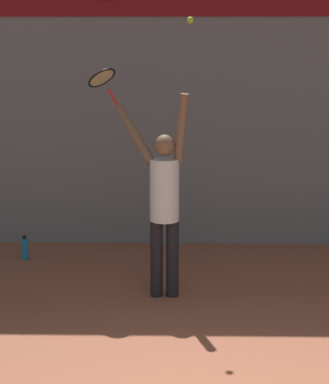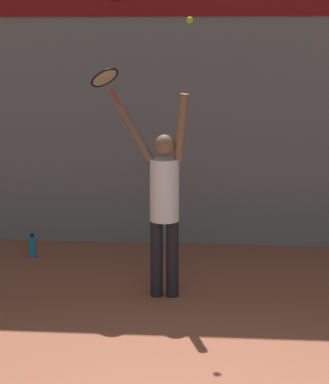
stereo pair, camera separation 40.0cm
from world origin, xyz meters
TOP-DOWN VIEW (x-y plane):
  - back_wall at (0.00, 5.11)m, footprint 18.00×0.10m
  - tennis_player at (-0.50, 3.13)m, footprint 0.80×0.49m
  - tennis_racket at (-1.15, 3.54)m, footprint 0.41×0.41m
  - tennis_ball at (-0.24, 3.06)m, footprint 0.07×0.07m
  - water_bottle at (-2.23, 4.33)m, footprint 0.08×0.08m

SIDE VIEW (x-z plane):
  - water_bottle at x=-2.23m, z-range -0.01..0.29m
  - tennis_player at x=-0.50m, z-range 0.00..2.12m
  - tennis_racket at x=-1.15m, z-range 2.03..2.44m
  - back_wall at x=0.00m, z-range 0.00..5.00m
  - tennis_ball at x=-0.24m, z-range 2.79..2.85m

